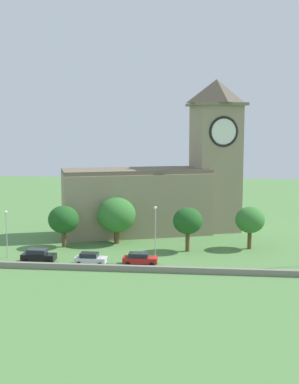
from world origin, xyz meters
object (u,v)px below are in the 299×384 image
(tree_riverside_east, at_px, (250,220))
(streetlamp_west_mid, at_px, (155,225))
(car_red, at_px, (140,259))
(car_black, at_px, (38,256))
(tree_churchyard, at_px, (116,215))
(tree_by_tower, at_px, (64,220))
(car_white, at_px, (90,259))
(church, at_px, (166,184))
(streetlamp_west_end, at_px, (6,226))
(tree_riverside_west, at_px, (188,221))

(tree_riverside_east, bearing_deg, streetlamp_west_mid, -147.84)
(car_red, bearing_deg, car_black, -178.59)
(tree_churchyard, xyz_separation_m, tree_riverside_east, (21.13, -1.42, -0.15))
(streetlamp_west_mid, height_order, tree_by_tower, streetlamp_west_mid)
(car_black, height_order, car_white, car_black)
(tree_churchyard, bearing_deg, car_black, -125.31)
(church, bearing_deg, car_red, -95.01)
(car_white, relative_size, tree_churchyard, 0.58)
(streetlamp_west_end, xyz_separation_m, tree_churchyard, (14.15, 10.79, 0.04))
(church, distance_m, car_white, 25.46)
(car_white, height_order, tree_riverside_west, tree_riverside_west)
(car_black, distance_m, tree_churchyard, 15.88)
(tree_riverside_west, bearing_deg, car_white, -145.59)
(streetlamp_west_mid, distance_m, tree_riverside_west, 7.46)
(car_black, distance_m, streetlamp_west_mid, 16.94)
(streetlamp_west_mid, bearing_deg, tree_riverside_west, 54.47)
(car_white, relative_size, streetlamp_west_end, 0.63)
(car_black, height_order, streetlamp_west_end, streetlamp_west_end)
(car_white, bearing_deg, tree_churchyard, 83.82)
(car_black, xyz_separation_m, car_white, (7.52, -0.38, -0.12))
(tree_churchyard, bearing_deg, tree_riverside_east, -3.84)
(car_red, relative_size, tree_riverside_west, 0.71)
(car_black, relative_size, car_red, 0.99)
(car_white, distance_m, streetlamp_west_end, 13.47)
(car_red, xyz_separation_m, tree_riverside_east, (15.77, 10.83, 3.68))
(streetlamp_west_mid, bearing_deg, car_black, -171.30)
(car_red, bearing_deg, tree_churchyard, 113.65)
(church, distance_m, tree_riverside_east, 18.20)
(tree_riverside_east, bearing_deg, tree_by_tower, -176.19)
(streetlamp_west_mid, relative_size, tree_by_tower, 1.19)
(church, distance_m, tree_churchyard, 12.72)
(church, distance_m, tree_by_tower, 20.37)
(car_black, xyz_separation_m, tree_riverside_east, (30.05, 11.18, 3.57))
(streetlamp_west_end, bearing_deg, car_red, -4.27)
(streetlamp_west_end, xyz_separation_m, streetlamp_west_mid, (21.44, 0.67, 0.52))
(church, xyz_separation_m, car_white, (-8.69, -22.59, -7.89))
(streetlamp_west_end, xyz_separation_m, tree_by_tower, (6.32, 7.45, -0.27))
(car_black, bearing_deg, tree_riverside_west, 22.58)
(car_white, height_order, car_red, car_red)
(car_red, distance_m, streetlamp_west_mid, 5.18)
(tree_riverside_west, xyz_separation_m, tree_riverside_east, (9.51, 2.64, -0.15))
(streetlamp_west_end, height_order, tree_churchyard, tree_churchyard)
(tree_riverside_east, bearing_deg, streetlamp_west_end, -165.12)
(car_white, bearing_deg, tree_riverside_east, 27.16)
(car_black, distance_m, streetlamp_west_end, 6.64)
(car_black, relative_size, car_white, 1.09)
(car_black, distance_m, tree_riverside_west, 22.56)
(tree_riverside_east, bearing_deg, tree_churchyard, 176.16)
(streetlamp_west_end, relative_size, tree_riverside_west, 1.03)
(streetlamp_west_end, bearing_deg, car_white, -9.75)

